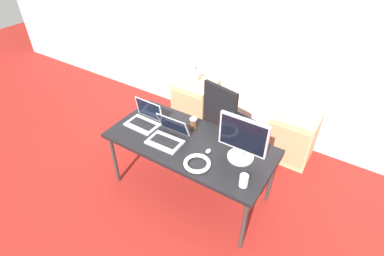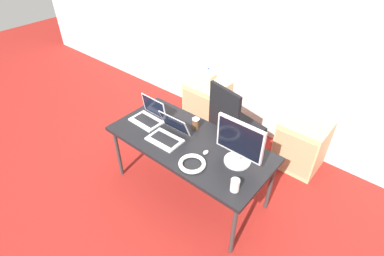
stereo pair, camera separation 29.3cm
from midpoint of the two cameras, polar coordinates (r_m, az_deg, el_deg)
The scene contains 14 objects.
ground_plane at distance 3.50m, azimuth -2.80°, elevation -11.70°, with size 14.00×14.00×0.00m, color maroon.
wall_back at distance 3.82m, azimuth 9.79°, elevation 16.32°, with size 10.00×0.05×2.60m.
desk at distance 3.03m, azimuth -3.18°, elevation -3.44°, with size 1.69×0.79×0.71m.
office_chair at distance 3.61m, azimuth 4.59°, elevation -0.63°, with size 0.57×0.61×1.11m.
cabinet_left at distance 4.32m, azimuth -1.28°, elevation 4.89°, with size 0.52×0.50×0.64m.
cabinet_right at distance 3.86m, azimuth 16.60°, elevation -1.46°, with size 0.52×0.50×0.64m.
water_bottle at distance 4.11m, azimuth -1.35°, elevation 9.91°, with size 0.06×0.06×0.23m.
laptop_left at distance 3.28m, azimuth -11.55°, elevation 1.52°, with size 0.35×0.27×0.25m.
laptop_right at distance 3.01m, azimuth -7.45°, elevation -1.64°, with size 0.35×0.33×0.23m.
monitor at distance 2.70m, azimuth 6.58°, elevation -2.38°, with size 0.46×0.25×0.45m.
mouse at distance 2.87m, azimuth 0.19°, elevation -4.54°, with size 0.04×0.07×0.03m.
coffee_cup_white at distance 2.55m, azimuth 6.58°, elevation -10.08°, with size 0.08×0.08×0.12m.
coffee_cup_brown at distance 3.15m, azimuth -2.40°, elevation 0.84°, with size 0.08×0.08×0.12m.
cable_coil at distance 2.74m, azimuth -2.08°, elevation -6.88°, with size 0.25×0.25×0.04m.
Camera 1 is at (1.26, -1.92, 2.64)m, focal length 28.00 mm.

